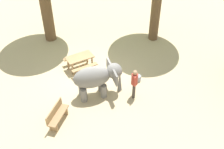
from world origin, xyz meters
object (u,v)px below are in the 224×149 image
elephant (97,77)px  wooden_bench (57,115)px  picnic_table_near (80,60)px  person_handler (134,82)px  feed_bucket (138,78)px

elephant → wooden_bench: size_ratio=1.70×
elephant → wooden_bench: (1.88, -1.69, -0.62)m
wooden_bench → picnic_table_near: (-4.07, 0.56, 0.12)m
person_handler → picnic_table_near: size_ratio=0.79×
wooden_bench → feed_bucket: 4.83m
picnic_table_near → feed_bucket: picnic_table_near is taller
feed_bucket → picnic_table_near: bearing=-108.4°
wooden_bench → person_handler: bearing=133.0°
wooden_bench → feed_bucket: wooden_bench is taller
wooden_bench → picnic_table_near: bearing=-171.6°
elephant → picnic_table_near: bearing=99.3°
elephant → feed_bucket: bearing=10.6°
wooden_bench → elephant: bearing=154.3°
wooden_bench → feed_bucket: (-3.01, 3.77, -0.31)m
elephant → picnic_table_near: size_ratio=1.21×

